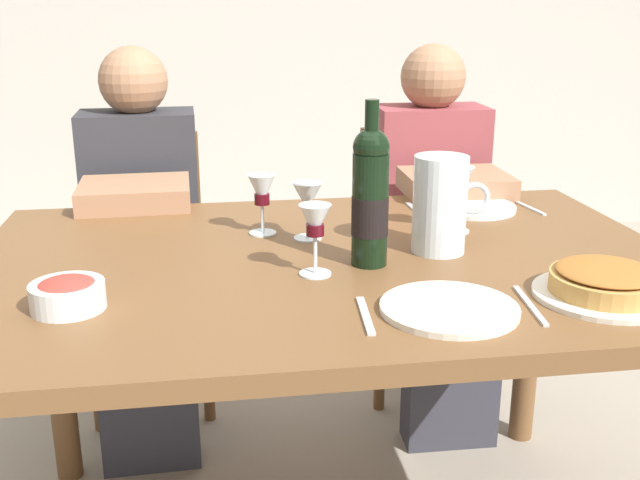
% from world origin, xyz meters
% --- Properties ---
extents(dining_table, '(1.50, 1.00, 0.76)m').
position_xyz_m(dining_table, '(0.00, 0.00, 0.67)').
color(dining_table, brown).
rests_on(dining_table, ground).
extents(wine_bottle, '(0.08, 0.08, 0.34)m').
position_xyz_m(wine_bottle, '(0.08, -0.05, 0.90)').
color(wine_bottle, black).
rests_on(wine_bottle, dining_table).
extents(water_pitcher, '(0.17, 0.12, 0.21)m').
position_xyz_m(water_pitcher, '(0.24, 0.01, 0.85)').
color(water_pitcher, silver).
rests_on(water_pitcher, dining_table).
extents(baked_tart, '(0.26, 0.26, 0.06)m').
position_xyz_m(baked_tart, '(0.46, -0.30, 0.79)').
color(baked_tart, silver).
rests_on(baked_tart, dining_table).
extents(salad_bowl, '(0.13, 0.13, 0.06)m').
position_xyz_m(salad_bowl, '(-0.50, -0.20, 0.79)').
color(salad_bowl, silver).
rests_on(salad_bowl, dining_table).
extents(wine_glass_left_diner, '(0.06, 0.06, 0.14)m').
position_xyz_m(wine_glass_left_diner, '(-0.13, 0.19, 0.86)').
color(wine_glass_left_diner, silver).
rests_on(wine_glass_left_diner, dining_table).
extents(wine_glass_right_diner, '(0.07, 0.07, 0.13)m').
position_xyz_m(wine_glass_right_diner, '(-0.03, 0.14, 0.85)').
color(wine_glass_right_diner, silver).
rests_on(wine_glass_right_diner, dining_table).
extents(wine_glass_centre, '(0.07, 0.07, 0.16)m').
position_xyz_m(wine_glass_centre, '(0.33, 0.14, 0.87)').
color(wine_glass_centre, silver).
rests_on(wine_glass_centre, dining_table).
extents(wine_glass_spare, '(0.06, 0.06, 0.14)m').
position_xyz_m(wine_glass_spare, '(-0.04, -0.10, 0.86)').
color(wine_glass_spare, silver).
rests_on(wine_glass_spare, dining_table).
extents(dinner_plate_left_setting, '(0.23, 0.23, 0.01)m').
position_xyz_m(dinner_plate_left_setting, '(0.43, 0.33, 0.77)').
color(dinner_plate_left_setting, silver).
rests_on(dinner_plate_left_setting, dining_table).
extents(dinner_plate_right_setting, '(0.24, 0.24, 0.01)m').
position_xyz_m(dinner_plate_right_setting, '(0.16, -0.32, 0.77)').
color(dinner_plate_right_setting, silver).
rests_on(dinner_plate_right_setting, dining_table).
extents(fork_left_setting, '(0.02, 0.16, 0.00)m').
position_xyz_m(fork_left_setting, '(0.28, 0.33, 0.76)').
color(fork_left_setting, silver).
rests_on(fork_left_setting, dining_table).
extents(knife_left_setting, '(0.04, 0.18, 0.00)m').
position_xyz_m(knife_left_setting, '(0.58, 0.33, 0.76)').
color(knife_left_setting, silver).
rests_on(knife_left_setting, dining_table).
extents(knife_right_setting, '(0.03, 0.18, 0.00)m').
position_xyz_m(knife_right_setting, '(0.31, -0.32, 0.76)').
color(knife_right_setting, silver).
rests_on(knife_right_setting, dining_table).
extents(spoon_right_setting, '(0.03, 0.16, 0.00)m').
position_xyz_m(spoon_right_setting, '(0.01, -0.32, 0.76)').
color(spoon_right_setting, silver).
rests_on(spoon_right_setting, dining_table).
extents(chair_left, '(0.41, 0.41, 0.87)m').
position_xyz_m(chair_left, '(-0.45, 0.91, 0.50)').
color(chair_left, brown).
rests_on(chair_left, ground).
extents(diner_left, '(0.35, 0.51, 1.16)m').
position_xyz_m(diner_left, '(-0.45, 0.67, 0.62)').
color(diner_left, '#2D2D33').
rests_on(diner_left, ground).
extents(chair_right, '(0.41, 0.41, 0.87)m').
position_xyz_m(chair_right, '(0.45, 0.89, 0.50)').
color(chair_right, brown).
rests_on(chair_right, ground).
extents(diner_right, '(0.34, 0.51, 1.16)m').
position_xyz_m(diner_right, '(0.45, 0.66, 0.62)').
color(diner_right, '#8E3D42').
rests_on(diner_right, ground).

